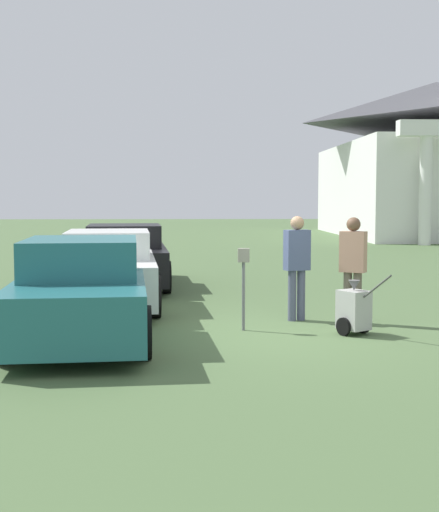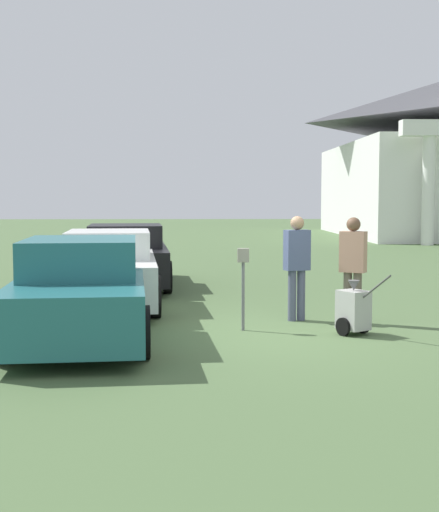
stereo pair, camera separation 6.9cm
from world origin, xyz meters
name	(u,v)px [view 2 (the right image)]	position (x,y,z in m)	size (l,w,h in m)	color
ground_plane	(261,335)	(0.00, 0.00, 0.00)	(120.00, 120.00, 0.00)	#4C663D
parked_car_teal	(82,292)	(-2.70, -0.19, 0.70)	(2.29, 5.14, 1.51)	#23666B
parked_car_white	(109,270)	(-2.71, 3.03, 0.70)	(2.23, 5.02, 1.48)	silver
parked_car_black	(126,257)	(-2.71, 6.18, 0.69)	(2.36, 4.86, 1.47)	black
parking_meter	(243,273)	(-0.25, 0.36, 0.92)	(0.18, 0.09, 1.31)	slate
person_worker	(297,261)	(0.72, 1.24, 1.03)	(0.47, 0.34, 1.80)	#515670
person_supervisor	(353,263)	(1.62, 0.94, 1.02)	(0.47, 0.40, 1.78)	#665B4C
equipment_cart	(353,310)	(1.43, -0.04, 0.39)	(0.68, 0.94, 1.00)	#B2B2AD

